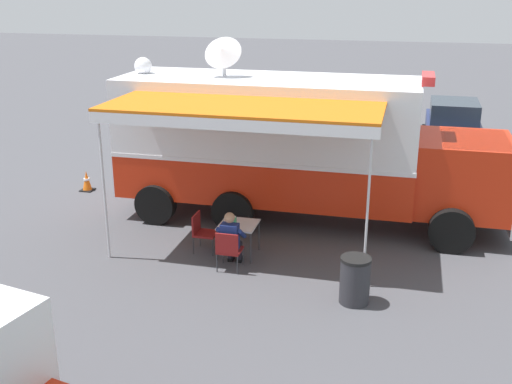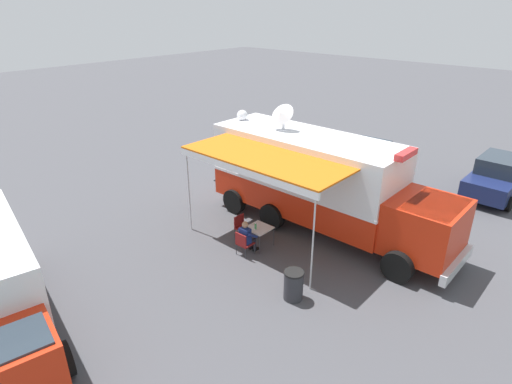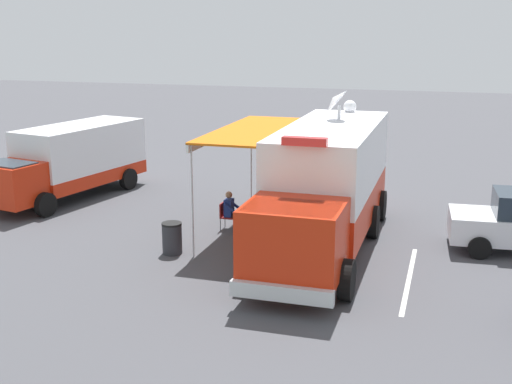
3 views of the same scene
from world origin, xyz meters
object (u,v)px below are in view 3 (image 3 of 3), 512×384
Objects in this scene: folding_chair_at_table at (226,214)px; folding_chair_beside_table at (258,209)px; trash_bin at (172,238)px; command_truck at (325,182)px; support_truck at (72,161)px; water_bottle at (247,205)px; folding_table at (250,211)px; seated_responder at (232,210)px; traffic_cone at (373,190)px.

folding_chair_at_table is 1.19m from folding_chair_beside_table.
trash_bin reaches higher than folding_chair_at_table.
command_truck is at bearing 146.71° from folding_chair_beside_table.
support_truck is (6.91, -2.20, 0.87)m from folding_chair_at_table.
water_bottle is at bearing -175.66° from folding_chair_at_table.
folding_table is 0.92× the size of folding_chair_at_table.
folding_chair_at_table is 0.23m from seated_responder.
folding_chair_beside_table is (-0.82, -0.86, 0.00)m from folding_chair_at_table.
folding_chair_at_table is 7.31m from support_truck.
command_truck reaches higher than folding_chair_beside_table.
folding_table is 0.61m from seated_responder.
folding_chair_at_table is 6.73m from traffic_cone.
trash_bin is at bearing 71.38° from seated_responder.
folding_chair_at_table is at bearing 53.54° from traffic_cone.
folding_chair_beside_table is 1.50× the size of traffic_cone.
traffic_cone is at bearing -163.63° from support_truck.
folding_chair_at_table is 1.00× the size of folding_chair_beside_table.
folding_chair_beside_table is (2.50, -1.64, -1.43)m from command_truck.
support_truck is (10.91, 3.20, 1.11)m from traffic_cone.
folding_chair_at_table reaches higher than traffic_cone.
folding_table is at bearing 59.35° from traffic_cone.
folding_chair_beside_table is 0.96× the size of trash_bin.
support_truck reaches higher than folding_chair_beside_table.
folding_table is at bearing 88.88° from folding_chair_beside_table.
command_truck is 11.85× the size of folding_table.
folding_chair_beside_table is 5.55m from traffic_cone.
folding_table is 6.28m from traffic_cone.
folding_chair_at_table reaches higher than folding_table.
water_bottle is 0.89m from folding_chair_beside_table.
water_bottle is 0.26× the size of folding_chair_beside_table.
water_bottle is (0.13, -0.04, 0.16)m from folding_table.
folding_chair_at_table is at bearing 162.31° from support_truck.
seated_responder is at bearing 1.33° from folding_table.
command_truck is at bearing 163.75° from support_truck.
folding_table is at bearing 164.14° from support_truck.
folding_table is 8.05m from support_truck.
support_truck reaches higher than folding_table.
trash_bin is 0.13× the size of support_truck.
water_bottle reaches higher than folding_chair_beside_table.
trash_bin is at bearing 142.03° from support_truck.
folding_chair_beside_table is at bearing 170.16° from support_truck.
water_bottle reaches higher than trash_bin.
seated_responder reaches higher than trash_bin.
support_truck reaches higher than traffic_cone.
water_bottle is at bearing -117.03° from trash_bin.
command_truck is 3.69m from folding_chair_at_table.
water_bottle is at bearing -16.31° from folding_table.
folding_chair_at_table is 2.74m from trash_bin.
water_bottle is 0.75m from folding_chair_at_table.
seated_responder is 0.18× the size of support_truck.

